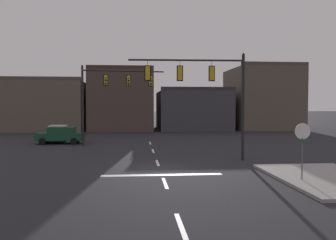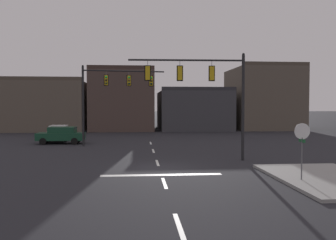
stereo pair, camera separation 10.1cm
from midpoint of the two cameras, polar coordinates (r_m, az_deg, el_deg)
The scene contains 10 objects.
ground_plane at distance 21.07m, azimuth -1.50°, elevation -7.69°, with size 400.00×400.00×0.00m, color #232328.
sidewalk_near_corner at distance 19.49m, azimuth 24.09°, elevation -8.49°, with size 5.00×8.00×0.15m, color gray.
stop_bar_paint at distance 19.10m, azimuth -1.12°, elevation -8.72°, with size 6.40×0.50×0.01m, color silver.
lane_centreline at distance 23.03m, azimuth -1.81°, elevation -6.82°, with size 0.16×26.40×0.01m.
signal_mast_near_side at distance 23.87m, azimuth 6.06°, elevation 5.55°, with size 7.69×0.54×7.13m.
signal_mast_far_side at distance 32.99m, azimuth -9.45°, elevation 4.83°, with size 7.44×1.12×7.28m.
stop_sign at distance 18.08m, azimuth 20.46°, elevation -2.64°, with size 0.76×0.64×2.83m.
car_lot_nearside at distance 38.84m, azimuth -17.14°, elevation -1.92°, with size 2.12×4.54×1.61m.
car_lot_middle at distance 35.79m, azimuth -16.79°, elevation -2.27°, with size 4.49×1.99×1.61m.
building_row at distance 55.03m, azimuth -1.66°, elevation 2.63°, with size 44.71×13.87×9.83m.
Camera 1 is at (-1.34, -20.70, 3.66)m, focal length 38.31 mm.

